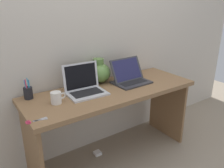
{
  "coord_description": "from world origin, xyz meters",
  "views": [
    {
      "loc": [
        -1.11,
        -1.61,
        1.52
      ],
      "look_at": [
        0.0,
        0.0,
        0.79
      ],
      "focal_mm": 36.84,
      "sensor_mm": 36.0,
      "label": 1
    }
  ],
  "objects_px": {
    "laptop_right": "(129,76)",
    "coffee_mug": "(56,98)",
    "green_vase": "(99,72)",
    "scissors": "(32,121)",
    "laptop_left": "(84,85)",
    "power_brick": "(97,153)",
    "pen_cup": "(28,93)"
  },
  "relations": [
    {
      "from": "laptop_right",
      "to": "pen_cup",
      "type": "xyz_separation_m",
      "value": [
        -0.94,
        0.16,
        -0.01
      ]
    },
    {
      "from": "laptop_right",
      "to": "coffee_mug",
      "type": "distance_m",
      "value": 0.78
    },
    {
      "from": "pen_cup",
      "to": "power_brick",
      "type": "distance_m",
      "value": 0.98
    },
    {
      "from": "pen_cup",
      "to": "green_vase",
      "type": "bearing_deg",
      "value": 1.54
    },
    {
      "from": "coffee_mug",
      "to": "power_brick",
      "type": "bearing_deg",
      "value": 13.77
    },
    {
      "from": "laptop_left",
      "to": "pen_cup",
      "type": "xyz_separation_m",
      "value": [
        -0.44,
        0.14,
        -0.01
      ]
    },
    {
      "from": "laptop_left",
      "to": "power_brick",
      "type": "bearing_deg",
      "value": 13.06
    },
    {
      "from": "scissors",
      "to": "coffee_mug",
      "type": "bearing_deg",
      "value": 37.52
    },
    {
      "from": "green_vase",
      "to": "coffee_mug",
      "type": "distance_m",
      "value": 0.58
    },
    {
      "from": "laptop_left",
      "to": "green_vase",
      "type": "bearing_deg",
      "value": 32.91
    },
    {
      "from": "pen_cup",
      "to": "laptop_right",
      "type": "bearing_deg",
      "value": -9.53
    },
    {
      "from": "coffee_mug",
      "to": "pen_cup",
      "type": "relative_size",
      "value": 0.66
    },
    {
      "from": "laptop_right",
      "to": "scissors",
      "type": "relative_size",
      "value": 2.42
    },
    {
      "from": "laptop_left",
      "to": "scissors",
      "type": "bearing_deg",
      "value": -153.86
    },
    {
      "from": "pen_cup",
      "to": "power_brick",
      "type": "xyz_separation_m",
      "value": [
        0.58,
        -0.11,
        -0.78
      ]
    },
    {
      "from": "power_brick",
      "to": "coffee_mug",
      "type": "bearing_deg",
      "value": -166.23
    },
    {
      "from": "laptop_right",
      "to": "green_vase",
      "type": "relative_size",
      "value": 1.49
    },
    {
      "from": "green_vase",
      "to": "scissors",
      "type": "bearing_deg",
      "value": -151.63
    },
    {
      "from": "green_vase",
      "to": "scissors",
      "type": "xyz_separation_m",
      "value": [
        -0.78,
        -0.42,
        -0.1
      ]
    },
    {
      "from": "coffee_mug",
      "to": "power_brick",
      "type": "relative_size",
      "value": 1.76
    },
    {
      "from": "laptop_left",
      "to": "coffee_mug",
      "type": "distance_m",
      "value": 0.3
    },
    {
      "from": "coffee_mug",
      "to": "scissors",
      "type": "relative_size",
      "value": 0.83
    },
    {
      "from": "laptop_left",
      "to": "laptop_right",
      "type": "relative_size",
      "value": 0.95
    },
    {
      "from": "green_vase",
      "to": "scissors",
      "type": "relative_size",
      "value": 1.63
    },
    {
      "from": "power_brick",
      "to": "scissors",
      "type": "bearing_deg",
      "value": -156.32
    },
    {
      "from": "laptop_left",
      "to": "pen_cup",
      "type": "bearing_deg",
      "value": 162.39
    },
    {
      "from": "laptop_right",
      "to": "scissors",
      "type": "distance_m",
      "value": 1.06
    },
    {
      "from": "power_brick",
      "to": "green_vase",
      "type": "bearing_deg",
      "value": 49.01
    },
    {
      "from": "laptop_right",
      "to": "power_brick",
      "type": "xyz_separation_m",
      "value": [
        -0.36,
        0.05,
        -0.78
      ]
    },
    {
      "from": "pen_cup",
      "to": "power_brick",
      "type": "height_order",
      "value": "pen_cup"
    },
    {
      "from": "green_vase",
      "to": "pen_cup",
      "type": "distance_m",
      "value": 0.69
    },
    {
      "from": "laptop_left",
      "to": "laptop_right",
      "type": "bearing_deg",
      "value": -1.93
    }
  ]
}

